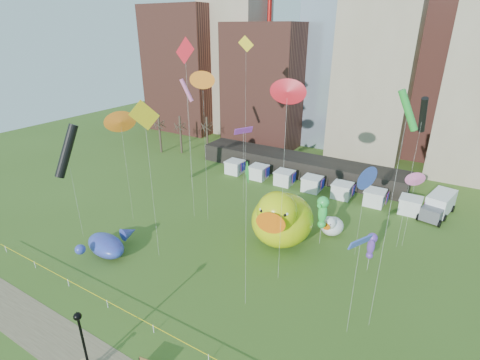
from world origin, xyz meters
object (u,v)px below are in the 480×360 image
Objects in this scene: whale_inflatable at (108,244)px; box_truck at (439,205)px; lamppost at (82,335)px; seahorse_green at (323,210)px; small_duck at (332,226)px; seahorse_purple at (371,244)px; big_duck at (281,218)px.

whale_inflatable is 45.30m from box_truck.
lamppost is 47.92m from box_truck.
seahorse_green reaches higher than whale_inflatable.
seahorse_green is at bearing 70.65° from lamppost.
seahorse_purple is at bearing -33.21° from small_duck.
seahorse_purple is (6.41, -2.41, -1.29)m from seahorse_green.
seahorse_purple is at bearing 35.31° from whale_inflatable.
seahorse_green reaches higher than lamppost.
big_duck reaches higher than seahorse_green.
lamppost is at bearing -100.11° from small_duck.
box_truck is (21.30, 42.88, -1.96)m from lamppost.
big_duck reaches higher than seahorse_purple.
seahorse_green is 20.29m from box_truck.
big_duck reaches higher than small_duck.
box_truck is (32.88, 31.16, 0.41)m from whale_inflatable.
small_duck is 0.69× the size of lamppost.
whale_inflatable is at bearing -139.04° from seahorse_green.
small_duck is at bearing -118.14° from box_truck.
big_duck is 1.40× the size of box_truck.
box_truck is (16.14, 18.63, -2.03)m from big_duck.
seahorse_purple is at bearing -94.15° from box_truck.
lamppost is at bearing -104.06° from box_truck.
seahorse_green reaches higher than seahorse_purple.
small_duck is 31.28m from lamppost.
seahorse_green is 0.84× the size of box_truck.
lamppost is at bearing -104.04° from seahorse_green.
small_duck is 0.52× the size of box_truck.
lamppost is (11.57, -11.72, 2.37)m from whale_inflatable.
seahorse_green reaches higher than small_duck.
seahorse_purple is (5.87, -5.23, 2.12)m from small_duck.
big_duck is at bearing -144.05° from seahorse_green.
small_duck is at bearing 71.43° from lamppost.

